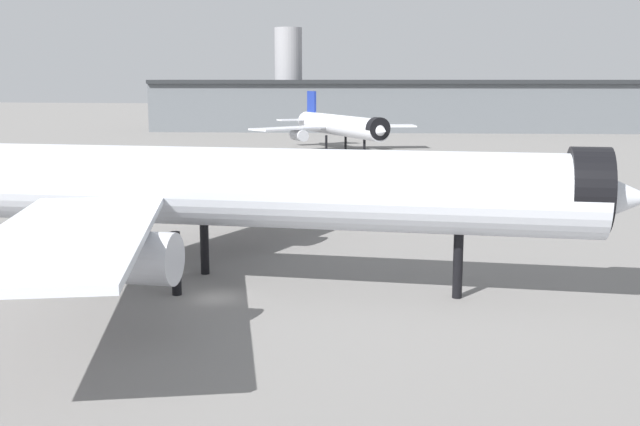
# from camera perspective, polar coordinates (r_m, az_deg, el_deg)

# --- Properties ---
(ground) EXTENTS (900.00, 900.00, 0.00)m
(ground) POSITION_cam_1_polar(r_m,az_deg,el_deg) (60.03, -7.78, -6.29)
(ground) COLOR slate
(airliner_near_gate) EXTENTS (66.27, 60.56, 18.33)m
(airliner_near_gate) POSITION_cam_1_polar(r_m,az_deg,el_deg) (61.85, -7.60, 1.85)
(airliner_near_gate) COLOR silver
(airliner_near_gate) RESTS_ON ground
(airliner_far_taxiway) EXTENTS (37.11, 41.41, 13.71)m
(airliner_far_taxiway) POSITION_cam_1_polar(r_m,az_deg,el_deg) (177.08, 1.45, 6.55)
(airliner_far_taxiway) COLOR silver
(airliner_far_taxiway) RESTS_ON ground
(terminal_building) EXTENTS (257.46, 51.56, 32.98)m
(terminal_building) POSITION_cam_1_polar(r_m,az_deg,el_deg) (257.68, 16.40, 7.77)
(terminal_building) COLOR slate
(terminal_building) RESTS_ON ground
(service_truck_front) EXTENTS (5.89, 3.62, 3.00)m
(service_truck_front) POSITION_cam_1_polar(r_m,az_deg,el_deg) (97.31, 7.02, 0.97)
(service_truck_front) COLOR black
(service_truck_front) RESTS_ON ground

